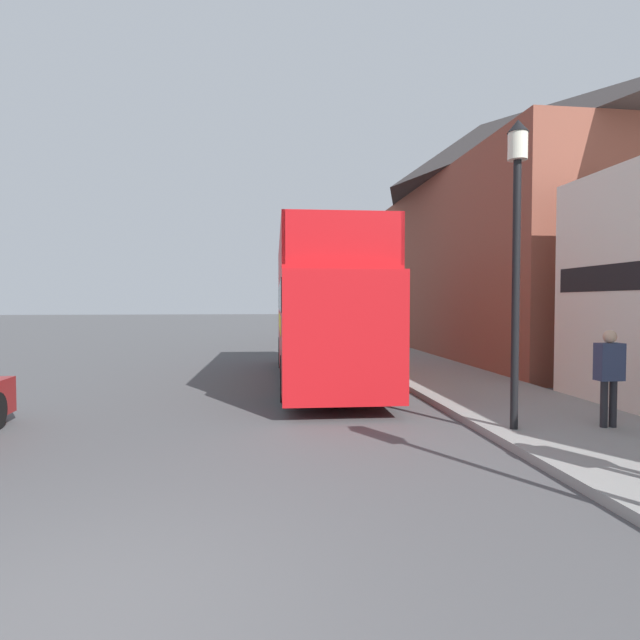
{
  "coord_description": "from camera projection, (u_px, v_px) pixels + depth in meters",
  "views": [
    {
      "loc": [
        1.36,
        -3.54,
        2.29
      ],
      "look_at": [
        3.36,
        12.33,
        1.72
      ],
      "focal_mm": 28.0,
      "sensor_mm": 36.0,
      "label": 1
    }
  ],
  "objects": [
    {
      "name": "ground_plane",
      "position": [
        229.0,
        349.0,
        24.24
      ],
      "size": [
        144.0,
        144.0,
        0.0
      ],
      "primitive_type": "plane",
      "color": "#4C4C4F"
    },
    {
      "name": "sidewalk",
      "position": [
        382.0,
        352.0,
        22.12
      ],
      "size": [
        3.32,
        108.0,
        0.14
      ],
      "color": "gray",
      "rests_on": "ground_plane"
    },
    {
      "name": "brick_terrace_rear",
      "position": [
        479.0,
        239.0,
        22.95
      ],
      "size": [
        6.0,
        19.18,
        10.41
      ],
      "color": "brown",
      "rests_on": "ground_plane"
    },
    {
      "name": "tour_bus",
      "position": [
        322.0,
        316.0,
        14.47
      ],
      "size": [
        2.79,
        10.02,
        4.1
      ],
      "rotation": [
        0.0,
        0.0,
        -0.04
      ],
      "color": "red",
      "rests_on": "ground_plane"
    },
    {
      "name": "parked_car_ahead_of_bus",
      "position": [
        320.0,
        340.0,
        21.86
      ],
      "size": [
        1.89,
        3.93,
        1.33
      ],
      "rotation": [
        0.0,
        0.0,
        0.02
      ],
      "color": "#9E9EA3",
      "rests_on": "ground_plane"
    },
    {
      "name": "pedestrian_second",
      "position": [
        609.0,
        369.0,
        8.55
      ],
      "size": [
        0.44,
        0.24,
        1.68
      ],
      "color": "#232328",
      "rests_on": "sidewalk"
    },
    {
      "name": "lamp_post_nearest",
      "position": [
        517.0,
        219.0,
        8.36
      ],
      "size": [
        0.35,
        0.35,
        5.2
      ],
      "color": "black",
      "rests_on": "sidewalk"
    },
    {
      "name": "lamp_post_second",
      "position": [
        387.0,
        265.0,
        16.87
      ],
      "size": [
        0.35,
        0.35,
        4.96
      ],
      "color": "black",
      "rests_on": "sidewalk"
    },
    {
      "name": "lamp_post_third",
      "position": [
        343.0,
        284.0,
        25.38
      ],
      "size": [
        0.35,
        0.35,
        4.41
      ],
      "color": "black",
      "rests_on": "sidewalk"
    }
  ]
}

